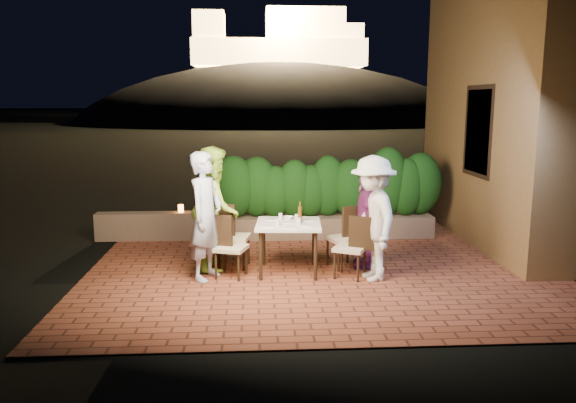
{
  "coord_description": "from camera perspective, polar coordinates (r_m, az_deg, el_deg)",
  "views": [
    {
      "loc": [
        -1.01,
        -7.87,
        2.51
      ],
      "look_at": [
        -0.52,
        0.24,
        1.05
      ],
      "focal_mm": 35.0,
      "sensor_mm": 36.0,
      "label": 1
    }
  ],
  "objects": [
    {
      "name": "plate_front",
      "position": [
        7.88,
        0.43,
        -2.67
      ],
      "size": [
        0.2,
        0.2,
        0.01
      ],
      "primitive_type": "cylinder",
      "color": "white",
      "rests_on": "dining_table"
    },
    {
      "name": "plate_se",
      "position": [
        8.41,
        2.18,
        -1.84
      ],
      "size": [
        0.24,
        0.24,
        0.01
      ],
      "primitive_type": "cylinder",
      "color": "white",
      "rests_on": "dining_table"
    },
    {
      "name": "plate_ne",
      "position": [
        8.02,
        2.03,
        -2.45
      ],
      "size": [
        0.2,
        0.2,
        0.01
      ],
      "primitive_type": "cylinder",
      "color": "white",
      "rests_on": "dining_table"
    },
    {
      "name": "plate_centre",
      "position": [
        8.24,
        0.04,
        -2.09
      ],
      "size": [
        0.22,
        0.22,
        0.01
      ],
      "primitive_type": "cylinder",
      "color": "white",
      "rests_on": "dining_table"
    },
    {
      "name": "plate_sw",
      "position": [
        8.44,
        -1.65,
        -1.8
      ],
      "size": [
        0.23,
        0.23,
        0.01
      ],
      "primitive_type": "cylinder",
      "color": "white",
      "rests_on": "dining_table"
    },
    {
      "name": "chair_left_back",
      "position": [
        8.57,
        -5.52,
        -3.51
      ],
      "size": [
        0.53,
        0.53,
        0.97
      ],
      "primitive_type": null,
      "rotation": [
        0.0,
        0.0,
        -0.19
      ],
      "color": "black",
      "rests_on": "ground"
    },
    {
      "name": "glass_se",
      "position": [
        8.31,
        0.9,
        -1.66
      ],
      "size": [
        0.06,
        0.06,
        0.11
      ],
      "primitive_type": "cylinder",
      "color": "silver",
      "rests_on": "dining_table"
    },
    {
      "name": "glass_ne",
      "position": [
        8.07,
        1.1,
        -2.02
      ],
      "size": [
        0.06,
        0.06,
        0.11
      ],
      "primitive_type": "cylinder",
      "color": "silver",
      "rests_on": "dining_table"
    },
    {
      "name": "chair_right_back",
      "position": [
        8.57,
        5.67,
        -3.65
      ],
      "size": [
        0.56,
        0.56,
        0.94
      ],
      "primitive_type": null,
      "rotation": [
        0.0,
        0.0,
        3.5
      ],
      "color": "black",
      "rests_on": "ground"
    },
    {
      "name": "beer_bottle",
      "position": [
        8.21,
        1.22,
        -1.09
      ],
      "size": [
        0.06,
        0.06,
        0.31
      ],
      "primitive_type": null,
      "color": "#52340D",
      "rests_on": "dining_table"
    },
    {
      "name": "glass_sw",
      "position": [
        8.41,
        -0.77,
        -1.53
      ],
      "size": [
        0.06,
        0.06,
        0.1
      ],
      "primitive_type": "cylinder",
      "color": "silver",
      "rests_on": "dining_table"
    },
    {
      "name": "bowl",
      "position": [
        8.48,
        -0.0,
        -1.66
      ],
      "size": [
        0.2,
        0.2,
        0.04
      ],
      "primitive_type": "imported",
      "rotation": [
        0.0,
        0.0,
        -0.32
      ],
      "color": "white",
      "rests_on": "dining_table"
    },
    {
      "name": "terrace_floor",
      "position": [
        8.81,
        3.29,
        -6.88
      ],
      "size": [
        7.0,
        6.0,
        0.15
      ],
      "primitive_type": "cube",
      "color": "brown",
      "rests_on": "ground"
    },
    {
      "name": "window_pane",
      "position": [
        10.13,
        18.89,
        6.76
      ],
      "size": [
        0.08,
        1.0,
        1.4
      ],
      "primitive_type": "cube",
      "color": "black",
      "rests_on": "building_wall"
    },
    {
      "name": "hedge",
      "position": [
        10.36,
        3.29,
        1.51
      ],
      "size": [
        4.0,
        0.7,
        1.1
      ],
      "primitive_type": null,
      "color": "#133F11",
      "rests_on": "planter"
    },
    {
      "name": "parapet_lamp",
      "position": [
        10.44,
        -10.83,
        -0.71
      ],
      "size": [
        0.1,
        0.1,
        0.14
      ],
      "primitive_type": "cylinder",
      "color": "orange",
      "rests_on": "parapet"
    },
    {
      "name": "window_frame",
      "position": [
        10.13,
        18.84,
        6.76
      ],
      "size": [
        0.06,
        1.15,
        1.55
      ],
      "primitive_type": "cube",
      "color": "black",
      "rests_on": "building_wall"
    },
    {
      "name": "plate_nw",
      "position": [
        7.99,
        -2.03,
        -2.49
      ],
      "size": [
        0.22,
        0.22,
        0.01
      ],
      "primitive_type": "cylinder",
      "color": "white",
      "rests_on": "dining_table"
    },
    {
      "name": "fortress",
      "position": [
        68.4,
        -0.94,
        16.88
      ],
      "size": [
        26.0,
        8.0,
        8.0
      ],
      "primitive_type": null,
      "color": "#FFCC7A",
      "rests_on": "hill"
    },
    {
      "name": "glass_nw",
      "position": [
        8.04,
        -1.11,
        -2.08
      ],
      "size": [
        0.06,
        0.06,
        0.1
      ],
      "primitive_type": "cylinder",
      "color": "silver",
      "rests_on": "dining_table"
    },
    {
      "name": "diner_purple",
      "position": [
        8.57,
        7.94,
        -1.68
      ],
      "size": [
        0.52,
        0.94,
        1.53
      ],
      "primitive_type": "imported",
      "rotation": [
        0.0,
        0.0,
        -1.75
      ],
      "color": "#722667",
      "rests_on": "ground"
    },
    {
      "name": "dining_table",
      "position": [
        8.3,
        0.04,
        -4.71
      ],
      "size": [
        1.0,
        1.0,
        0.75
      ],
      "primitive_type": null,
      "rotation": [
        0.0,
        0.0,
        -0.07
      ],
      "color": "white",
      "rests_on": "ground"
    },
    {
      "name": "diner_white",
      "position": [
        7.95,
        8.61,
        -1.71
      ],
      "size": [
        0.8,
        1.22,
        1.77
      ],
      "primitive_type": "imported",
      "rotation": [
        0.0,
        0.0,
        -1.44
      ],
      "color": "silver",
      "rests_on": "ground"
    },
    {
      "name": "building_wall",
      "position": [
        10.89,
        21.89,
        9.41
      ],
      "size": [
        1.6,
        5.0,
        5.0
      ],
      "primitive_type": "cube",
      "color": "olive",
      "rests_on": "ground"
    },
    {
      "name": "planter",
      "position": [
        10.49,
        3.25,
        -2.54
      ],
      "size": [
        4.2,
        0.55,
        0.4
      ],
      "primitive_type": "cube",
      "color": "brown",
      "rests_on": "ground"
    },
    {
      "name": "chair_left_front",
      "position": [
        8.11,
        -5.8,
        -4.58
      ],
      "size": [
        0.53,
        0.53,
        0.9
      ],
      "primitive_type": null,
      "rotation": [
        0.0,
        0.0,
        -0.32
      ],
      "color": "black",
      "rests_on": "ground"
    },
    {
      "name": "chair_right_front",
      "position": [
        8.1,
        6.32,
        -4.59
      ],
      "size": [
        0.56,
        0.56,
        0.91
      ],
      "primitive_type": null,
      "rotation": [
        0.0,
        0.0,
        2.69
      ],
      "color": "black",
      "rests_on": "ground"
    },
    {
      "name": "diner_blue",
      "position": [
        7.98,
        -8.36,
        -1.48
      ],
      "size": [
        0.67,
        0.78,
        1.82
      ],
      "primitive_type": "imported",
      "rotation": [
        0.0,
        0.0,
        1.15
      ],
      "color": "#A3B3D1",
      "rests_on": "ground"
    },
    {
      "name": "diner_green",
      "position": [
        8.5,
        -7.45,
        -0.64
      ],
      "size": [
        0.75,
        0.94,
        1.85
      ],
      "primitive_type": "imported",
      "rotation": [
        0.0,
        0.0,
        1.63
      ],
      "color": "#A6DC44",
      "rests_on": "ground"
    },
    {
      "name": "ground",
      "position": [
        8.32,
        3.7,
        -7.52
      ],
      "size": [
        400.0,
        400.0,
        0.0
      ],
      "primitive_type": "plane",
      "color": "black",
      "rests_on": "ground"
    },
    {
      "name": "parapet",
      "position": [
        10.57,
        -13.14,
        -2.43
      ],
      "size": [
        2.2,
        0.3,
        0.5
      ],
      "primitive_type": "cube",
      "color": "brown",
      "rests_on": "ground"
    },
    {
      "name": "hill",
      "position": [
        68.24,
        -0.91,
        4.69
      ],
      "size": [
        52.0,
        40.0,
        22.0
      ],
      "primitive_type": "ellipsoid",
      "color": "black",
      "rests_on": "ground"
    }
  ]
}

